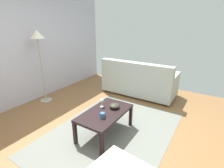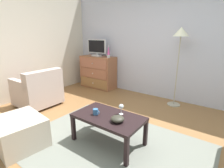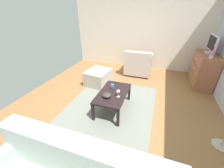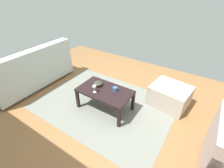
{
  "view_description": "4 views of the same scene",
  "coord_description": "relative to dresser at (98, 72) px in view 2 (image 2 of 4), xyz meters",
  "views": [
    {
      "loc": [
        -1.95,
        -1.56,
        1.85
      ],
      "look_at": [
        0.25,
        -0.18,
        0.9
      ],
      "focal_mm": 27.57,
      "sensor_mm": 36.0,
      "label": 1
    },
    {
      "loc": [
        1.49,
        -1.9,
        1.55
      ],
      "look_at": [
        -0.02,
        0.16,
        0.81
      ],
      "focal_mm": 27.88,
      "sensor_mm": 36.0,
      "label": 2
    },
    {
      "loc": [
        2.48,
        0.67,
        1.99
      ],
      "look_at": [
        0.31,
        -0.08,
        0.73
      ],
      "focal_mm": 22.27,
      "sensor_mm": 36.0,
      "label": 3
    },
    {
      "loc": [
        -1.3,
        1.83,
        2.16
      ],
      "look_at": [
        -0.17,
        0.09,
        0.79
      ],
      "focal_mm": 26.08,
      "sensor_mm": 36.0,
      "label": 4
    }
  ],
  "objects": [
    {
      "name": "wall_accent_rear",
      "position": [
        1.82,
        0.31,
        0.91
      ],
      "size": [
        5.91,
        0.12,
        2.74
      ],
      "primitive_type": "cube",
      "color": "#B2B1C3",
      "rests_on": "ground_plane"
    },
    {
      "name": "tv",
      "position": [
        -0.05,
        0.02,
        0.71
      ],
      "size": [
        0.64,
        0.18,
        0.47
      ],
      "color": "silver",
      "rests_on": "dresser"
    },
    {
      "name": "ground_plane",
      "position": [
        1.82,
        -1.92,
        -0.48
      ],
      "size": [
        5.91,
        4.94,
        0.05
      ],
      "primitive_type": "cube",
      "color": "brown"
    },
    {
      "name": "standing_lamp",
      "position": [
        2.28,
        -0.05,
        0.98
      ],
      "size": [
        0.32,
        0.32,
        1.68
      ],
      "color": "#A59E8C",
      "rests_on": "ground_plane"
    },
    {
      "name": "ottoman",
      "position": [
        0.95,
        -2.84,
        -0.25
      ],
      "size": [
        0.77,
        0.69,
        0.41
      ],
      "primitive_type": "cube",
      "rotation": [
        0.0,
        0.0,
        -0.13
      ],
      "color": "#AFA291",
      "rests_on": "ground_plane"
    },
    {
      "name": "area_rug",
      "position": [
        2.02,
        -2.12,
        -0.46
      ],
      "size": [
        2.6,
        1.9,
        0.01
      ],
      "primitive_type": "cube",
      "color": "slate",
      "rests_on": "ground_plane"
    },
    {
      "name": "armchair",
      "position": [
        -0.14,
        -1.85,
        -0.11
      ],
      "size": [
        0.8,
        0.83,
        0.83
      ],
      "color": "#332319",
      "rests_on": "ground_plane"
    },
    {
      "name": "wall_plain_left",
      "position": [
        -0.9,
        -1.92,
        0.91
      ],
      "size": [
        0.12,
        4.94,
        2.74
      ],
      "primitive_type": "cube",
      "color": "beige",
      "rests_on": "ground_plane"
    },
    {
      "name": "bowl_decorative",
      "position": [
        2.14,
        -2.11,
        0.01
      ],
      "size": [
        0.18,
        0.18,
        0.08
      ],
      "primitive_type": "ellipsoid",
      "color": "#2D2B23",
      "rests_on": "coffee_table"
    },
    {
      "name": "dresser",
      "position": [
        0.0,
        0.0,
        0.0
      ],
      "size": [
        1.06,
        0.49,
        0.92
      ],
      "color": "#93583A",
      "rests_on": "ground_plane"
    },
    {
      "name": "coffee_table",
      "position": [
        1.94,
        -2.04,
        -0.08
      ],
      "size": [
        0.99,
        0.57,
        0.43
      ],
      "color": "black",
      "rests_on": "ground_plane"
    },
    {
      "name": "lava_lamp",
      "position": [
        0.43,
        -0.04,
        0.61
      ],
      "size": [
        0.09,
        0.09,
        0.33
      ],
      "color": "#B7B7BC",
      "rests_on": "dresser"
    },
    {
      "name": "mug",
      "position": [
        1.77,
        -2.12,
        0.01
      ],
      "size": [
        0.11,
        0.08,
        0.08
      ],
      "color": "#326092",
      "rests_on": "coffee_table"
    },
    {
      "name": "wine_glass",
      "position": [
        2.06,
        -1.89,
        0.09
      ],
      "size": [
        0.07,
        0.07,
        0.16
      ],
      "color": "silver",
      "rests_on": "coffee_table"
    }
  ]
}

